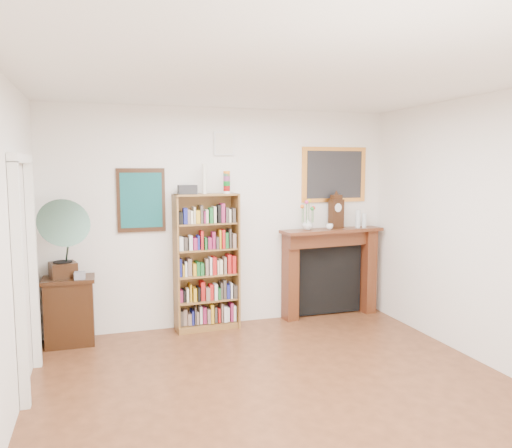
# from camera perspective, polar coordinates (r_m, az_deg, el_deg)

# --- Properties ---
(room) EXTENTS (4.51, 5.01, 2.81)m
(room) POSITION_cam_1_polar(r_m,az_deg,el_deg) (4.11, 4.85, -2.65)
(room) COLOR #4C2917
(room) RESTS_ON ground
(door_casing) EXTENTS (0.08, 1.02, 2.17)m
(door_casing) POSITION_cam_1_polar(r_m,az_deg,el_deg) (5.05, -24.83, -3.10)
(door_casing) COLOR white
(door_casing) RESTS_ON left_wall
(teal_poster) EXTENTS (0.58, 0.04, 0.78)m
(teal_poster) POSITION_cam_1_polar(r_m,az_deg,el_deg) (6.26, -12.98, 2.66)
(teal_poster) COLOR black
(teal_poster) RESTS_ON back_wall
(small_picture) EXTENTS (0.26, 0.04, 0.30)m
(small_picture) POSITION_cam_1_polar(r_m,az_deg,el_deg) (6.42, -3.65, 9.16)
(small_picture) COLOR white
(small_picture) RESTS_ON back_wall
(gilt_painting) EXTENTS (0.95, 0.04, 0.75)m
(gilt_painting) POSITION_cam_1_polar(r_m,az_deg,el_deg) (6.96, 8.92, 5.59)
(gilt_painting) COLOR #E9963C
(gilt_painting) RESTS_ON back_wall
(bookshelf) EXTENTS (0.81, 0.33, 1.98)m
(bookshelf) POSITION_cam_1_polar(r_m,az_deg,el_deg) (6.31, -5.67, -3.46)
(bookshelf) COLOR brown
(bookshelf) RESTS_ON floor
(side_cabinet) EXTENTS (0.58, 0.42, 0.79)m
(side_cabinet) POSITION_cam_1_polar(r_m,az_deg,el_deg) (6.25, -20.52, -9.29)
(side_cabinet) COLOR black
(side_cabinet) RESTS_ON floor
(fireplace) EXTENTS (1.47, 0.48, 1.22)m
(fireplace) POSITION_cam_1_polar(r_m,az_deg,el_deg) (6.97, 8.40, -4.55)
(fireplace) COLOR #4A1C11
(fireplace) RESTS_ON floor
(gramophone) EXTENTS (0.71, 0.81, 0.92)m
(gramophone) POSITION_cam_1_polar(r_m,az_deg,el_deg) (5.98, -21.44, -1.11)
(gramophone) COLOR black
(gramophone) RESTS_ON side_cabinet
(cd_stack) EXTENTS (0.12, 0.12, 0.08)m
(cd_stack) POSITION_cam_1_polar(r_m,az_deg,el_deg) (6.04, -19.49, -5.56)
(cd_stack) COLOR #A2A3AE
(cd_stack) RESTS_ON side_cabinet
(mantel_clock) EXTENTS (0.22, 0.15, 0.46)m
(mantel_clock) POSITION_cam_1_polar(r_m,az_deg,el_deg) (6.89, 9.15, 1.34)
(mantel_clock) COLOR black
(mantel_clock) RESTS_ON fireplace
(flower_vase) EXTENTS (0.17, 0.17, 0.15)m
(flower_vase) POSITION_cam_1_polar(r_m,az_deg,el_deg) (6.67, 5.91, -0.03)
(flower_vase) COLOR silver
(flower_vase) RESTS_ON fireplace
(teacup) EXTENTS (0.10, 0.10, 0.07)m
(teacup) POSITION_cam_1_polar(r_m,az_deg,el_deg) (6.77, 8.41, -0.29)
(teacup) COLOR white
(teacup) RESTS_ON fireplace
(bottle_left) EXTENTS (0.07, 0.07, 0.24)m
(bottle_left) POSITION_cam_1_polar(r_m,az_deg,el_deg) (7.03, 11.56, 0.57)
(bottle_left) COLOR silver
(bottle_left) RESTS_ON fireplace
(bottle_right) EXTENTS (0.06, 0.06, 0.20)m
(bottle_right) POSITION_cam_1_polar(r_m,az_deg,el_deg) (7.07, 12.27, 0.42)
(bottle_right) COLOR silver
(bottle_right) RESTS_ON fireplace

